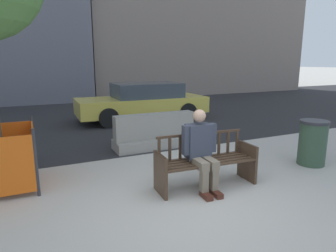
% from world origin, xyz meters
% --- Properties ---
extents(ground_plane, '(200.00, 200.00, 0.00)m').
position_xyz_m(ground_plane, '(0.00, 0.00, 0.00)').
color(ground_plane, '#B7B2A8').
extents(street_asphalt, '(120.00, 12.00, 0.01)m').
position_xyz_m(street_asphalt, '(0.00, 8.70, 0.00)').
color(street_asphalt, '#28282B').
rests_on(street_asphalt, ground).
extents(street_bench, '(1.72, 0.62, 0.88)m').
position_xyz_m(street_bench, '(0.60, 0.61, 0.40)').
color(street_bench, '#473323').
rests_on(street_bench, ground).
extents(seated_person, '(0.59, 0.74, 1.31)m').
position_xyz_m(seated_person, '(0.47, 0.56, 0.69)').
color(seated_person, '#383D4C').
rests_on(seated_person, ground).
extents(jersey_barrier_centre, '(2.00, 0.68, 0.84)m').
position_xyz_m(jersey_barrier_centre, '(0.73, 3.13, 0.34)').
color(jersey_barrier_centre, gray).
rests_on(jersey_barrier_centre, ground).
extents(car_taxi_near, '(4.57, 1.92, 1.32)m').
position_xyz_m(car_taxi_near, '(1.74, 6.56, 0.67)').
color(car_taxi_near, '#DBC64C').
rests_on(car_taxi_near, ground).
extents(trash_bin, '(0.56, 0.56, 0.91)m').
position_xyz_m(trash_bin, '(3.14, 0.62, 0.46)').
color(trash_bin, '#334C38').
rests_on(trash_bin, ground).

